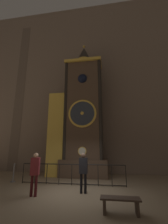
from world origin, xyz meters
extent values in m
plane|color=#847056|center=(0.00, 0.00, 0.00)|extent=(28.00, 28.00, 0.00)
cube|color=#7A6656|center=(0.00, 5.24, 7.82)|extent=(24.00, 0.30, 15.63)
cube|color=brown|center=(-6.60, 5.13, 7.03)|extent=(0.90, 0.12, 14.07)
cube|color=brown|center=(-0.32, 3.73, 0.56)|extent=(3.21, 1.61, 1.12)
cube|color=brown|center=(-0.32, 3.73, 4.77)|extent=(2.57, 1.40, 7.30)
cube|color=gold|center=(-0.32, 3.63, 8.32)|extent=(2.78, 1.54, 0.20)
cylinder|color=gold|center=(-0.32, 3.00, 1.67)|extent=(0.57, 0.05, 0.57)
cylinder|color=silver|center=(-0.32, 2.97, 1.67)|extent=(0.46, 0.03, 0.46)
cylinder|color=gold|center=(-0.32, 3.00, 4.19)|extent=(1.96, 0.07, 1.96)
cylinder|color=#2D333D|center=(-0.32, 2.96, 4.19)|extent=(1.68, 0.04, 1.68)
cylinder|color=gold|center=(-0.32, 2.94, 4.19)|extent=(0.24, 0.03, 0.24)
cube|color=#30241B|center=(-0.32, 3.52, 6.82)|extent=(0.86, 0.42, 0.86)
sphere|color=black|center=(-0.32, 3.09, 6.82)|extent=(0.69, 0.69, 0.69)
cylinder|color=black|center=(-1.55, 3.11, 4.77)|extent=(0.27, 0.27, 7.30)
cylinder|color=black|center=(0.91, 3.11, 4.77)|extent=(0.27, 0.27, 7.30)
cylinder|color=gold|center=(-0.32, 3.73, 8.57)|extent=(1.17, 1.17, 0.30)
cone|color=black|center=(-0.32, 3.73, 9.32)|extent=(1.11, 1.11, 1.19)
sphere|color=gold|center=(-0.32, 3.73, 10.04)|extent=(0.20, 0.20, 0.20)
cube|color=brown|center=(-2.24, 3.78, 2.93)|extent=(1.18, 1.19, 5.85)
cube|color=gold|center=(-2.24, 3.17, 2.93)|extent=(1.24, 0.06, 5.85)
cylinder|color=black|center=(-3.34, 1.30, 0.52)|extent=(0.04, 0.04, 1.04)
cylinder|color=black|center=(-2.65, 1.30, 0.52)|extent=(0.04, 0.04, 1.04)
cylinder|color=black|center=(-1.96, 1.30, 0.52)|extent=(0.04, 0.04, 1.04)
cylinder|color=black|center=(-1.26, 1.30, 0.52)|extent=(0.04, 0.04, 1.04)
cylinder|color=black|center=(-0.57, 1.30, 0.52)|extent=(0.04, 0.04, 1.04)
cylinder|color=black|center=(0.12, 1.30, 0.52)|extent=(0.04, 0.04, 1.04)
cylinder|color=black|center=(0.81, 1.30, 0.52)|extent=(0.04, 0.04, 1.04)
cylinder|color=black|center=(1.50, 1.30, 0.52)|extent=(0.04, 0.04, 1.04)
cylinder|color=black|center=(2.19, 1.30, 0.52)|extent=(0.04, 0.04, 1.04)
cylinder|color=black|center=(-0.57, 1.30, 1.02)|extent=(5.53, 0.05, 0.05)
cylinder|color=black|center=(-0.57, 1.30, 0.06)|extent=(5.53, 0.04, 0.04)
cylinder|color=#461518|center=(-1.70, -0.80, 0.40)|extent=(0.11, 0.11, 0.79)
cylinder|color=#461518|center=(-1.52, -0.80, 0.40)|extent=(0.11, 0.11, 0.79)
cube|color=maroon|center=(-1.61, -0.80, 1.13)|extent=(0.38, 0.28, 0.68)
sphere|color=tan|center=(-1.61, -0.80, 1.57)|extent=(0.20, 0.20, 0.20)
cylinder|color=black|center=(0.18, -0.07, 0.39)|extent=(0.11, 0.11, 0.78)
cylinder|color=black|center=(0.36, -0.07, 0.39)|extent=(0.11, 0.11, 0.78)
cube|color=black|center=(0.27, -0.07, 1.11)|extent=(0.35, 0.24, 0.66)
sphere|color=brown|center=(0.27, -0.07, 1.54)|extent=(0.21, 0.21, 0.21)
cylinder|color=gray|center=(-4.04, 1.48, 0.02)|extent=(0.28, 0.28, 0.04)
cylinder|color=gray|center=(-4.04, 1.48, 0.46)|extent=(0.06, 0.06, 0.92)
sphere|color=gray|center=(-4.04, 1.48, 0.95)|extent=(0.09, 0.09, 0.09)
cube|color=#423328|center=(1.68, -1.89, 0.41)|extent=(1.16, 0.40, 0.05)
cube|color=#423328|center=(1.22, -1.89, 0.20)|extent=(0.08, 0.36, 0.39)
cube|color=#423328|center=(2.15, -1.89, 0.20)|extent=(0.08, 0.36, 0.39)
camera|label=1|loc=(1.42, -6.88, 1.85)|focal=24.00mm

